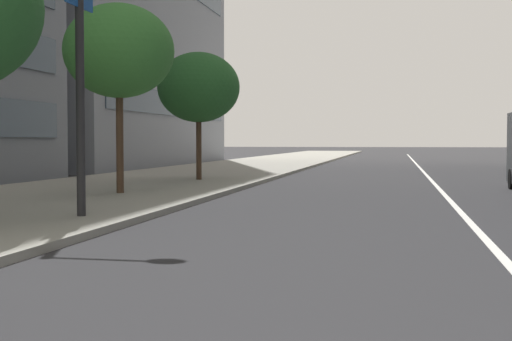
% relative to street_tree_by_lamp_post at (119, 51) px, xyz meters
% --- Properties ---
extents(sidewalk_right_plaza, '(160.00, 8.59, 0.15)m').
position_rel_street_tree_by_lamp_post_xyz_m(sidewalk_right_plaza, '(12.36, 1.39, -4.32)').
color(sidewalk_right_plaza, gray).
rests_on(sidewalk_right_plaza, ground).
extents(lane_centre_stripe, '(110.00, 0.16, 0.01)m').
position_rel_street_tree_by_lamp_post_xyz_m(lane_centre_stripe, '(17.36, -9.67, -4.39)').
color(lane_centre_stripe, silver).
rests_on(lane_centre_stripe, ground).
extents(street_tree_by_lamp_post, '(3.30, 3.30, 5.66)m').
position_rel_street_tree_by_lamp_post_xyz_m(street_tree_by_lamp_post, '(0.00, 0.00, 0.00)').
color(street_tree_by_lamp_post, '#473323').
rests_on(street_tree_by_lamp_post, sidewalk_right_plaza).
extents(street_tree_far_plaza, '(3.33, 3.33, 5.15)m').
position_rel_street_tree_by_lamp_post_xyz_m(street_tree_far_plaza, '(7.49, -0.31, -0.52)').
color(street_tree_far_plaza, '#473323').
rests_on(street_tree_far_plaza, sidewalk_right_plaza).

